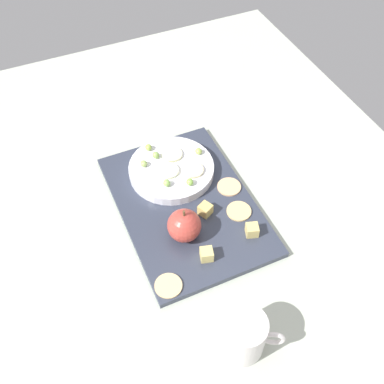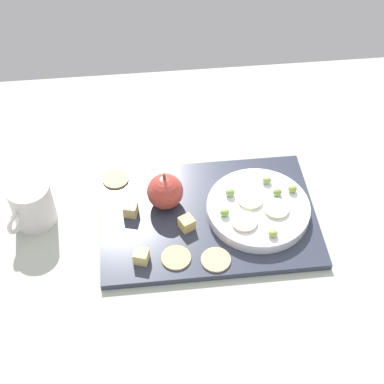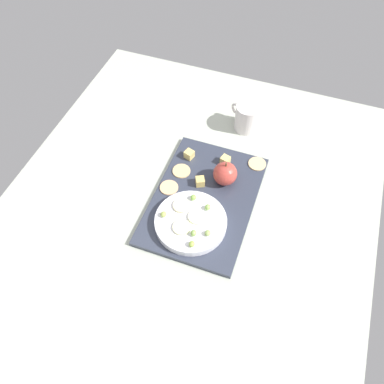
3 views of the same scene
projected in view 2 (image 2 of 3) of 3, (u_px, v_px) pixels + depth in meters
The scene contains 21 objects.
table at pixel (237, 238), 104.63cm from camera, with size 121.58×100.94×3.52cm, color #B1B8A8.
platter at pixel (208, 217), 104.99cm from camera, with size 39.62×27.11×1.34cm, color #313747.
serving_dish at pixel (258, 209), 103.98cm from camera, with size 18.95×18.95×2.11cm, color white.
apple_whole at pixel (165, 191), 103.78cm from camera, with size 6.74×6.74×6.74cm, color #B73F35.
apple_stem at pixel (164, 176), 100.83cm from camera, with size 0.50×0.50×1.20cm, color brown.
cheese_cube_0 at pixel (141, 256), 96.69cm from camera, with size 2.41×2.41×2.41cm, color #E1C872.
cheese_cube_1 at pixel (131, 209), 103.71cm from camera, with size 2.41×2.41×2.41cm, color #E8D277.
cheese_cube_2 at pixel (187, 223), 101.53cm from camera, with size 2.41×2.41×2.41cm, color #E7C669.
cracker_0 at pixel (176, 258), 97.70cm from camera, with size 5.19×5.19×0.40cm, color #E1BD80.
cracker_1 at pixel (116, 179), 110.28cm from camera, with size 5.19×5.19×0.40cm, color #E5C188.
cracker_2 at pixel (216, 260), 97.42cm from camera, with size 5.19×5.19×0.40cm, color #E4B684.
grape_0 at pixel (225, 212), 101.10cm from camera, with size 1.67×1.51×1.48cm, color #87BD4D.
grape_1 at pixel (277, 192), 104.31cm from camera, with size 1.67×1.51×1.55cm, color #89B354.
grape_2 at pixel (267, 180), 106.52cm from camera, with size 1.67×1.51×1.35cm, color #94B25D.
grape_3 at pixel (230, 192), 104.28cm from camera, with size 1.67×1.51×1.52cm, color #8EBF59.
grape_4 at pixel (293, 189), 105.00cm from camera, with size 1.67×1.51×1.41cm, color #97B44B.
grape_5 at pixel (273, 233), 98.01cm from camera, with size 1.67×1.51×1.36cm, color #9DB553.
apple_slice_0 at pixel (277, 209), 102.24cm from camera, with size 4.64×4.64×0.60cm, color beige.
apple_slice_1 at pixel (244, 222), 100.21cm from camera, with size 4.64×4.64×0.60cm, color beige.
apple_slice_2 at pixel (250, 200), 103.69cm from camera, with size 4.64×4.64×0.60cm, color beige.
cup at pixel (32, 204), 102.12cm from camera, with size 7.73×10.09×8.78cm.
Camera 2 is at (-15.05, -62.43, 85.23)cm, focal length 52.95 mm.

